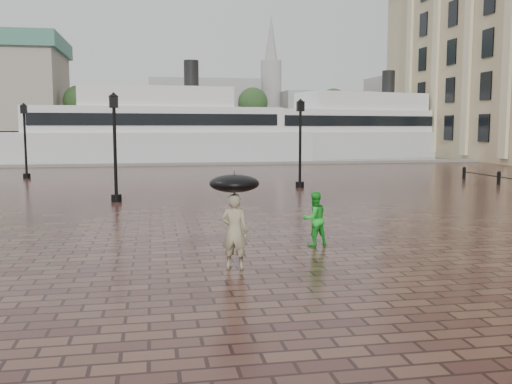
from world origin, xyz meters
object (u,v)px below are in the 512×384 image
child_pedestrian (314,219)px  ferry_near (156,131)px  adult_pedestrian (235,231)px  street_lamps (142,142)px  ferry_far (361,131)px

child_pedestrian → ferry_near: ferry_near is taller
adult_pedestrian → ferry_near: 39.20m
street_lamps → adult_pedestrian: 17.67m
adult_pedestrian → child_pedestrian: (2.42, 2.04, -0.12)m
street_lamps → child_pedestrian: size_ratio=10.72×
ferry_far → ferry_near: bearing=177.1°
child_pedestrian → ferry_far: (16.88, 41.16, 1.93)m
ferry_near → ferry_far: 21.10m
child_pedestrian → ferry_near: 37.34m
street_lamps → child_pedestrian: bearing=-73.1°
ferry_far → child_pedestrian: bearing=-126.3°
street_lamps → ferry_far: size_ratio=0.56×
ferry_near → child_pedestrian: bearing=-90.7°
adult_pedestrian → ferry_far: size_ratio=0.06×
street_lamps → adult_pedestrian: size_ratio=9.16×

